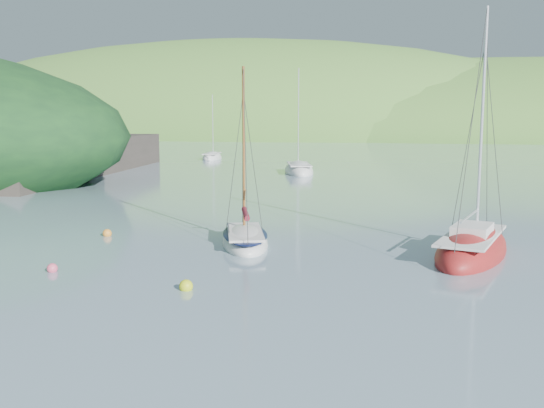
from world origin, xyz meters
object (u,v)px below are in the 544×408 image
(daysailer_white, at_px, (245,240))
(distant_sloop_c, at_px, (212,158))
(distant_sloop_a, at_px, (299,171))
(sloop_red, at_px, (472,250))

(daysailer_white, relative_size, distant_sloop_c, 0.90)
(daysailer_white, xyz_separation_m, distant_sloop_c, (-21.84, 50.70, -0.04))
(daysailer_white, bearing_deg, distant_sloop_a, 78.31)
(daysailer_white, xyz_separation_m, distant_sloop_a, (-5.83, 34.05, -0.01))
(daysailer_white, relative_size, sloop_red, 0.77)
(distant_sloop_c, bearing_deg, daysailer_white, -77.79)
(distant_sloop_a, height_order, distant_sloop_c, distant_sloop_a)
(distant_sloop_a, bearing_deg, daysailer_white, -98.62)
(sloop_red, bearing_deg, distant_sloop_c, 134.14)
(distant_sloop_a, bearing_deg, distant_sloop_c, 115.54)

